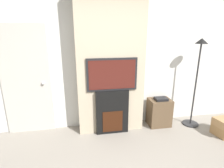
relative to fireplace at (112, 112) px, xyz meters
The scene contains 7 objects.
wall_back 1.00m from the fireplace, 90.00° to the left, with size 6.00×0.06×2.70m.
chimney_breast 0.94m from the fireplace, 90.00° to the left, with size 1.23×0.34×2.70m.
fireplace is the anchor object (origin of this frame).
television 0.72m from the fireplace, 90.00° to the right, with size 0.90×0.07×0.59m.
floor_lamp 1.81m from the fireplace, ahead, with size 0.32×0.32×1.76m.
media_stand 1.02m from the fireplace, ahead, with size 0.44×0.33×0.61m.
entry_door 1.66m from the fireplace, 168.35° to the left, with size 0.84×0.09×2.01m.
Camera 1 is at (-0.52, -1.30, 1.85)m, focal length 28.00 mm.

